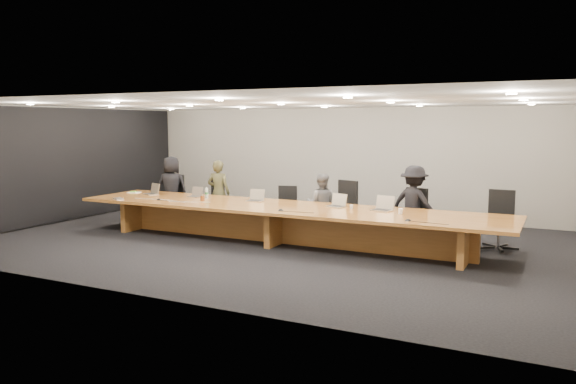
% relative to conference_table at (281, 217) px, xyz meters
% --- Properties ---
extents(ground, '(12.00, 12.00, 0.00)m').
position_rel_conference_table_xyz_m(ground, '(0.00, 0.00, -0.52)').
color(ground, black).
rests_on(ground, ground).
extents(back_wall, '(12.00, 0.02, 2.80)m').
position_rel_conference_table_xyz_m(back_wall, '(0.00, 4.00, 0.88)').
color(back_wall, '#B5AFA5').
rests_on(back_wall, ground).
extents(left_wall_panel, '(0.08, 7.84, 2.74)m').
position_rel_conference_table_xyz_m(left_wall_panel, '(-5.94, 0.00, 0.85)').
color(left_wall_panel, black).
rests_on(left_wall_panel, ground).
extents(conference_table, '(9.00, 1.80, 0.75)m').
position_rel_conference_table_xyz_m(conference_table, '(0.00, 0.00, 0.00)').
color(conference_table, brown).
rests_on(conference_table, ground).
extents(chair_far_left, '(0.69, 0.69, 1.14)m').
position_rel_conference_table_xyz_m(chair_far_left, '(-3.78, 1.28, 0.05)').
color(chair_far_left, black).
rests_on(chair_far_left, ground).
extents(chair_left, '(0.74, 0.74, 1.13)m').
position_rel_conference_table_xyz_m(chair_left, '(-2.55, 1.23, 0.04)').
color(chair_left, black).
rests_on(chair_left, ground).
extents(chair_mid_left, '(0.64, 0.64, 1.02)m').
position_rel_conference_table_xyz_m(chair_mid_left, '(-0.48, 1.16, -0.01)').
color(chair_mid_left, black).
rests_on(chair_mid_left, ground).
extents(chair_mid_right, '(0.78, 0.78, 1.21)m').
position_rel_conference_table_xyz_m(chair_mid_right, '(0.81, 1.20, 0.08)').
color(chair_mid_right, black).
rests_on(chair_mid_right, ground).
extents(chair_right, '(0.67, 0.67, 1.12)m').
position_rel_conference_table_xyz_m(chair_right, '(2.34, 1.18, 0.04)').
color(chair_right, black).
rests_on(chair_right, ground).
extents(chair_far_right, '(0.60, 0.60, 1.15)m').
position_rel_conference_table_xyz_m(chair_far_right, '(3.99, 1.31, 0.06)').
color(chair_far_right, black).
rests_on(chair_far_right, ground).
extents(person_a, '(0.89, 0.72, 1.59)m').
position_rel_conference_table_xyz_m(person_a, '(-3.72, 1.27, 0.27)').
color(person_a, black).
rests_on(person_a, ground).
extents(person_b, '(0.61, 0.45, 1.54)m').
position_rel_conference_table_xyz_m(person_b, '(-2.25, 1.14, 0.25)').
color(person_b, '#3A381F').
rests_on(person_b, ground).
extents(person_c, '(0.76, 0.66, 1.33)m').
position_rel_conference_table_xyz_m(person_c, '(0.37, 1.16, 0.14)').
color(person_c, '#5F5F62').
rests_on(person_c, ground).
extents(person_d, '(1.12, 0.81, 1.56)m').
position_rel_conference_table_xyz_m(person_d, '(2.37, 1.25, 0.26)').
color(person_d, black).
rests_on(person_d, ground).
extents(laptop_a, '(0.40, 0.35, 0.27)m').
position_rel_conference_table_xyz_m(laptop_a, '(-3.58, 0.29, 0.36)').
color(laptop_a, tan).
rests_on(laptop_a, conference_table).
extents(laptop_b, '(0.31, 0.23, 0.23)m').
position_rel_conference_table_xyz_m(laptop_b, '(-2.39, 0.38, 0.35)').
color(laptop_b, tan).
rests_on(laptop_b, conference_table).
extents(laptop_c, '(0.35, 0.27, 0.26)m').
position_rel_conference_table_xyz_m(laptop_c, '(-0.82, 0.36, 0.36)').
color(laptop_c, '#BEAE91').
rests_on(laptop_c, conference_table).
extents(laptop_d, '(0.40, 0.33, 0.27)m').
position_rel_conference_table_xyz_m(laptop_d, '(1.03, 0.35, 0.37)').
color(laptop_d, beige).
rests_on(laptop_d, conference_table).
extents(laptop_e, '(0.41, 0.33, 0.29)m').
position_rel_conference_table_xyz_m(laptop_e, '(1.99, 0.29, 0.38)').
color(laptop_e, '#C3B095').
rests_on(laptop_e, conference_table).
extents(water_bottle, '(0.09, 0.09, 0.22)m').
position_rel_conference_table_xyz_m(water_bottle, '(-2.03, 0.33, 0.34)').
color(water_bottle, '#B4C5BE').
rests_on(water_bottle, conference_table).
extents(amber_mug, '(0.10, 0.10, 0.11)m').
position_rel_conference_table_xyz_m(amber_mug, '(-1.87, -0.06, 0.28)').
color(amber_mug, brown).
rests_on(amber_mug, conference_table).
extents(paper_cup_near, '(0.07, 0.07, 0.08)m').
position_rel_conference_table_xyz_m(paper_cup_near, '(1.39, 0.26, 0.27)').
color(paper_cup_near, silver).
rests_on(paper_cup_near, conference_table).
extents(paper_cup_far, '(0.10, 0.10, 0.10)m').
position_rel_conference_table_xyz_m(paper_cup_far, '(2.41, 0.07, 0.28)').
color(paper_cup_far, white).
rests_on(paper_cup_far, conference_table).
extents(notepad, '(0.28, 0.23, 0.02)m').
position_rel_conference_table_xyz_m(notepad, '(-4.14, 0.36, 0.24)').
color(notepad, white).
rests_on(notepad, conference_table).
extents(lime_gadget, '(0.16, 0.11, 0.02)m').
position_rel_conference_table_xyz_m(lime_gadget, '(-4.14, 0.35, 0.26)').
color(lime_gadget, '#62B931').
rests_on(lime_gadget, notepad).
extents(av_box, '(0.27, 0.24, 0.03)m').
position_rel_conference_table_xyz_m(av_box, '(-3.62, -0.72, 0.25)').
color(av_box, '#B0B1B5').
rests_on(av_box, conference_table).
extents(mic_left, '(0.13, 0.13, 0.03)m').
position_rel_conference_table_xyz_m(mic_left, '(-2.80, -0.37, 0.24)').
color(mic_left, black).
rests_on(mic_left, conference_table).
extents(mic_center, '(0.12, 0.12, 0.03)m').
position_rel_conference_table_xyz_m(mic_center, '(0.25, -0.52, 0.24)').
color(mic_center, black).
rests_on(mic_center, conference_table).
extents(mic_right, '(0.15, 0.15, 0.03)m').
position_rel_conference_table_xyz_m(mic_right, '(2.72, -0.59, 0.25)').
color(mic_right, black).
rests_on(mic_right, conference_table).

